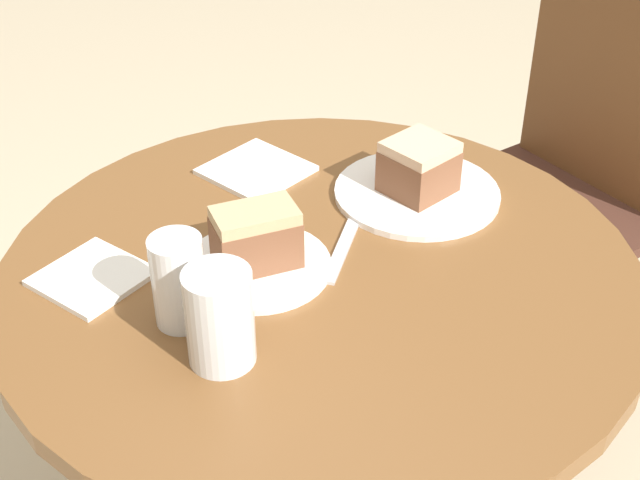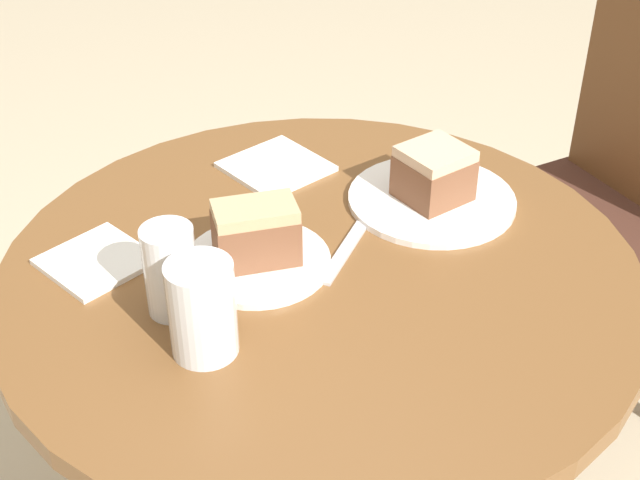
% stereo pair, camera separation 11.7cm
% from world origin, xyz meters
% --- Properties ---
extents(table, '(0.86, 0.86, 0.72)m').
position_xyz_m(table, '(0.00, 0.00, 0.53)').
color(table, brown).
rests_on(table, ground_plane).
extents(chair, '(0.49, 0.48, 0.90)m').
position_xyz_m(chair, '(-0.08, 0.75, 0.48)').
color(chair, brown).
rests_on(chair, ground_plane).
extents(plate_near, '(0.20, 0.20, 0.01)m').
position_xyz_m(plate_near, '(-0.05, -0.07, 0.73)').
color(plate_near, white).
rests_on(plate_near, table).
extents(plate_far, '(0.25, 0.25, 0.01)m').
position_xyz_m(plate_far, '(-0.02, 0.23, 0.73)').
color(plate_far, white).
rests_on(plate_far, table).
extents(cake_slice_near, '(0.10, 0.13, 0.08)m').
position_xyz_m(cake_slice_near, '(-0.05, -0.07, 0.78)').
color(cake_slice_near, brown).
rests_on(cake_slice_near, plate_near).
extents(cake_slice_far, '(0.09, 0.10, 0.08)m').
position_xyz_m(cake_slice_far, '(-0.02, 0.23, 0.77)').
color(cake_slice_far, brown).
rests_on(cake_slice_far, plate_far).
extents(glass_lemonade, '(0.07, 0.07, 0.12)m').
position_xyz_m(glass_lemonade, '(-0.04, -0.20, 0.78)').
color(glass_lemonade, silver).
rests_on(glass_lemonade, table).
extents(glass_water, '(0.08, 0.08, 0.12)m').
position_xyz_m(glass_water, '(0.05, -0.21, 0.78)').
color(glass_water, silver).
rests_on(glass_water, table).
extents(napkin_stack, '(0.15, 0.15, 0.01)m').
position_xyz_m(napkin_stack, '(-0.24, 0.10, 0.73)').
color(napkin_stack, white).
rests_on(napkin_stack, table).
extents(fork, '(0.09, 0.14, 0.00)m').
position_xyz_m(fork, '(0.00, 0.04, 0.73)').
color(fork, silver).
rests_on(fork, table).
extents(napkin_side, '(0.14, 0.14, 0.01)m').
position_xyz_m(napkin_side, '(-0.19, -0.24, 0.73)').
color(napkin_side, white).
rests_on(napkin_side, table).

